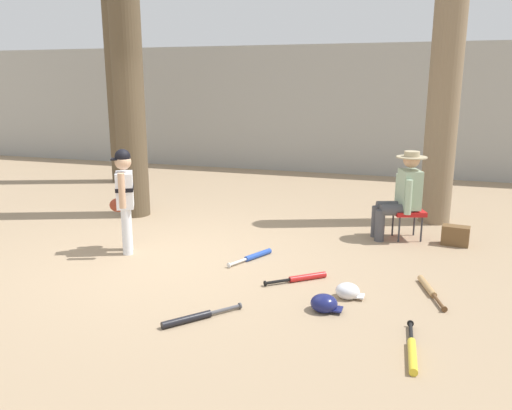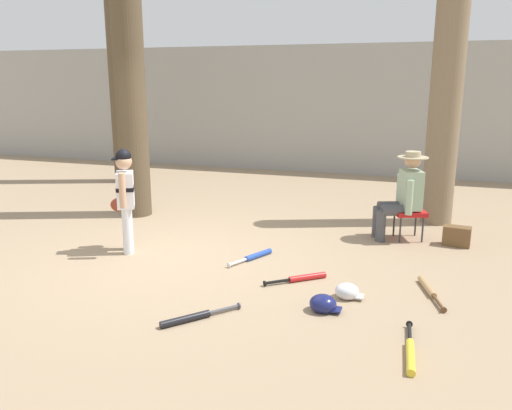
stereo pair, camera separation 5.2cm
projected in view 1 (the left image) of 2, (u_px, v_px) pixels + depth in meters
name	position (u px, v px, depth m)	size (l,w,h in m)	color
ground_plane	(171.00, 259.00, 6.26)	(60.00, 60.00, 0.00)	#9E8466
concrete_back_wall	(299.00, 109.00, 12.08)	(18.00, 0.36, 2.89)	#9E9E99
tree_near_player	(127.00, 67.00, 7.79)	(0.68, 0.68, 5.29)	brown
tree_behind_spectator	(443.00, 103.00, 7.50)	(0.61, 0.61, 4.15)	#7F6B51
young_ballplayer	(124.00, 194.00, 6.35)	(0.49, 0.53, 1.31)	white
folding_stool	(408.00, 213.00, 6.98)	(0.51, 0.51, 0.41)	red
seated_spectator	(402.00, 193.00, 6.91)	(0.68, 0.54, 1.20)	#47474C
handbag_beside_stool	(455.00, 236.00, 6.75)	(0.34, 0.18, 0.26)	brown
tree_far_left	(118.00, 82.00, 10.57)	(0.63, 0.63, 4.75)	brown
bat_red_barrel	(303.00, 278.00, 5.58)	(0.60, 0.51, 0.07)	red
bat_wood_tan	(429.00, 289.00, 5.29)	(0.28, 0.78, 0.07)	tan
bat_black_composite	(193.00, 318.00, 4.64)	(0.56, 0.64, 0.07)	black
bat_blue_youth	(255.00, 256.00, 6.26)	(0.36, 0.68, 0.07)	#2347AD
bat_yellow_trainer	(412.00, 352.00, 4.06)	(0.11, 0.82, 0.07)	yellow
batting_helmet_navy	(324.00, 303.00, 4.84)	(0.30, 0.23, 0.17)	navy
batting_helmet_white	(348.00, 291.00, 5.13)	(0.28, 0.22, 0.16)	silver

